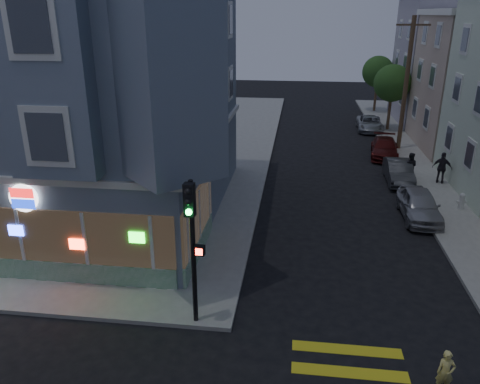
% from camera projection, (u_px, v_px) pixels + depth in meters
% --- Properties ---
extents(ground, '(120.00, 120.00, 0.00)m').
position_uv_depth(ground, '(114.00, 369.00, 13.03)').
color(ground, black).
rests_on(ground, ground).
extents(sidewalk_nw, '(33.00, 42.00, 0.15)m').
position_uv_depth(sidewalk_nw, '(58.00, 141.00, 35.89)').
color(sidewalk_nw, gray).
rests_on(sidewalk_nw, ground).
extents(corner_building, '(14.60, 14.60, 11.40)m').
position_uv_depth(corner_building, '(67.00, 92.00, 21.82)').
color(corner_building, slate).
rests_on(corner_building, sidewalk_nw).
extents(row_house_d, '(12.00, 8.60, 10.50)m').
position_uv_depth(row_house_d, '(473.00, 61.00, 40.27)').
color(row_house_d, '#98909F').
rests_on(row_house_d, sidewalk_ne).
extents(utility_pole, '(2.20, 0.30, 9.00)m').
position_uv_depth(utility_pole, '(406.00, 83.00, 32.11)').
color(utility_pole, '#4C3826').
rests_on(utility_pole, sidewalk_ne).
extents(street_tree_near, '(3.00, 3.00, 5.30)m').
position_uv_depth(street_tree_near, '(392.00, 83.00, 37.95)').
color(street_tree_near, '#4C3826').
rests_on(street_tree_near, sidewalk_ne).
extents(street_tree_far, '(3.00, 3.00, 5.30)m').
position_uv_depth(street_tree_far, '(378.00, 72.00, 45.36)').
color(street_tree_far, '#4C3826').
rests_on(street_tree_far, sidewalk_ne).
extents(running_child, '(0.46, 0.31, 1.25)m').
position_uv_depth(running_child, '(445.00, 372.00, 12.05)').
color(running_child, '#E7DB76').
rests_on(running_child, ground).
extents(pedestrian_a, '(0.95, 0.84, 1.64)m').
position_uv_depth(pedestrian_a, '(410.00, 166.00, 27.06)').
color(pedestrian_a, black).
rests_on(pedestrian_a, sidewalk_ne).
extents(pedestrian_b, '(1.14, 0.79, 1.80)m').
position_uv_depth(pedestrian_b, '(442.00, 168.00, 26.56)').
color(pedestrian_b, '#242028').
rests_on(pedestrian_b, sidewalk_ne).
extents(parked_car_a, '(1.66, 4.09, 1.39)m').
position_uv_depth(parked_car_a, '(419.00, 205.00, 22.36)').
color(parked_car_a, '#9B9DA2').
rests_on(parked_car_a, ground).
extents(parked_car_b, '(1.47, 3.95, 1.29)m').
position_uv_depth(parked_car_b, '(399.00, 172.00, 27.20)').
color(parked_car_b, '#37383C').
rests_on(parked_car_b, ground).
extents(parked_car_c, '(2.30, 4.51, 1.25)m').
position_uv_depth(parked_car_c, '(384.00, 148.00, 32.02)').
color(parked_car_c, '#4F1312').
rests_on(parked_car_c, ground).
extents(parked_car_d, '(2.15, 4.40, 1.21)m').
position_uv_depth(parked_car_d, '(370.00, 124.00, 39.20)').
color(parked_car_d, '#9DA1A7').
rests_on(parked_car_d, ground).
extents(traffic_signal, '(0.56, 0.53, 4.72)m').
position_uv_depth(traffic_signal, '(192.00, 231.00, 13.63)').
color(traffic_signal, black).
rests_on(traffic_signal, sidewalk_nw).
extents(fire_hydrant, '(0.47, 0.27, 0.82)m').
position_uv_depth(fire_hydrant, '(462.00, 201.00, 23.19)').
color(fire_hydrant, silver).
rests_on(fire_hydrant, sidewalk_ne).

